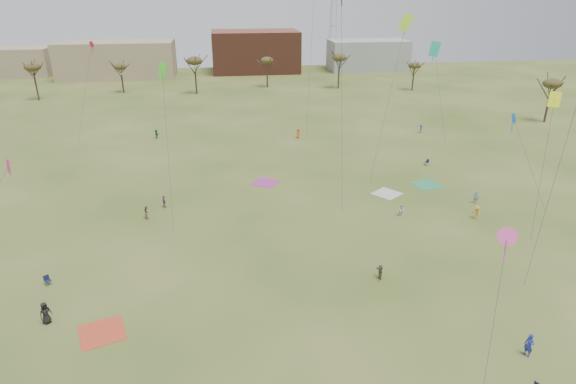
{
  "coord_description": "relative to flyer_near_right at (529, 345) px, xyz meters",
  "views": [
    {
      "loc": [
        -6.02,
        -31.12,
        24.26
      ],
      "look_at": [
        0.0,
        12.0,
        5.5
      ],
      "focal_mm": 29.83,
      "sensor_mm": 36.0,
      "label": 1
    }
  ],
  "objects": [
    {
      "name": "flyer_far_b",
      "position": [
        -7.8,
        54.91,
        -0.1
      ],
      "size": [
        0.95,
        0.83,
        1.63
      ],
      "primitive_type": "imported",
      "rotation": [
        0.0,
        0.0,
        0.49
      ],
      "color": "#C75622",
      "rests_on": "ground"
    },
    {
      "name": "kites_aloft",
      "position": [
        -8.23,
        31.62,
        19.93
      ],
      "size": [
        62.98,
        58.63,
        25.99
      ],
      "color": "red",
      "rests_on": "ground"
    },
    {
      "name": "spectator_mid_d",
      "position": [
        -28.05,
        29.06,
        -0.16
      ],
      "size": [
        0.71,
        0.96,
        1.51
      ],
      "primitive_type": "imported",
      "rotation": [
        0.0,
        0.0,
        2.01
      ],
      "color": "#8F3B86",
      "rests_on": "ground"
    },
    {
      "name": "flyer_far_a",
      "position": [
        -32.12,
        58.19,
        -0.14
      ],
      "size": [
        1.15,
        1.48,
        1.56
      ],
      "primitive_type": "imported",
      "rotation": [
        0.0,
        0.0,
        2.12
      ],
      "color": "#25704A",
      "rests_on": "ground"
    },
    {
      "name": "spectator_mid_e",
      "position": [
        -0.9,
        22.97,
        -0.2
      ],
      "size": [
        0.81,
        0.69,
        1.44
      ],
      "primitive_type": "imported",
      "rotation": [
        0.0,
        0.0,
        6.06
      ],
      "color": "silver",
      "rests_on": "ground"
    },
    {
      "name": "tree_line",
      "position": [
        -17.43,
        86.1,
        6.17
      ],
      "size": [
        117.44,
        49.32,
        8.91
      ],
      "color": "#3A2B1E",
      "rests_on": "ground"
    },
    {
      "name": "building_grey",
      "position": [
        25.41,
        124.98,
        3.58
      ],
      "size": [
        24.0,
        12.0,
        9.0
      ],
      "primitive_type": "cube",
      "color": "gray",
      "rests_on": "ground"
    },
    {
      "name": "flyer_mid_a",
      "position": [
        -35.09,
        8.54,
        0.02
      ],
      "size": [
        1.07,
        1.06,
        1.87
      ],
      "primitive_type": "imported",
      "rotation": [
        0.0,
        0.0,
        0.75
      ],
      "color": "black",
      "rests_on": "ground"
    },
    {
      "name": "flyer_near_right",
      "position": [
        0.0,
        0.0,
        0.0
      ],
      "size": [
        0.67,
        0.79,
        1.84
      ],
      "primitive_type": "imported",
      "rotation": [
        0.0,
        0.0,
        5.11
      ],
      "color": "#202D96",
      "rests_on": "ground"
    },
    {
      "name": "camp_chair_right",
      "position": [
        8.79,
        38.78,
        -0.66
      ],
      "size": [
        0.68,
        0.65,
        0.87
      ],
      "rotation": [
        0.0,
        0.0,
        5.04
      ],
      "color": "#131836",
      "rests_on": "ground"
    },
    {
      "name": "spectator_fore_b",
      "position": [
        -29.68,
        26.29,
        -0.12
      ],
      "size": [
        0.76,
        0.89,
        1.6
      ],
      "primitive_type": "imported",
      "rotation": [
        0.0,
        0.0,
        1.79
      ],
      "color": "#8E745A",
      "rests_on": "ground"
    },
    {
      "name": "building_brick",
      "position": [
        -9.59,
        126.98,
        5.08
      ],
      "size": [
        26.0,
        16.0,
        12.0
      ],
      "primitive_type": "cube",
      "color": "brown",
      "rests_on": "ground"
    },
    {
      "name": "spectator_fore_c",
      "position": [
        -7.35,
        10.92,
        -0.22
      ],
      "size": [
        0.41,
        1.29,
        1.39
      ],
      "primitive_type": "imported",
      "rotation": [
        0.0,
        0.0,
        4.71
      ],
      "color": "brown",
      "rests_on": "ground"
    },
    {
      "name": "blanket_plum",
      "position": [
        -15.4,
        35.21,
        -0.92
      ],
      "size": [
        4.31,
        4.31,
        0.03
      ],
      "primitive_type": "cube",
      "rotation": [
        0.0,
        0.0,
        1.0
      ],
      "color": "#AB3490",
      "rests_on": "ground"
    },
    {
      "name": "flyer_far_c",
      "position": [
        14.53,
        55.06,
        -0.18
      ],
      "size": [
        0.73,
        1.05,
        1.49
      ],
      "primitive_type": "imported",
      "rotation": [
        0.0,
        0.0,
        4.52
      ],
      "color": "#28229C",
      "rests_on": "ground"
    },
    {
      "name": "flyer_mid_b",
      "position": [
        7.27,
        21.13,
        -0.14
      ],
      "size": [
        0.95,
        1.16,
        1.56
      ],
      "primitive_type": "imported",
      "rotation": [
        0.0,
        0.0,
        5.15
      ],
      "color": "gold",
      "rests_on": "ground"
    },
    {
      "name": "camp_chair_left",
      "position": [
        -36.69,
        14.03,
        -0.66
      ],
      "size": [
        0.73,
        0.74,
        0.87
      ],
      "rotation": [
        0.0,
        0.0,
        0.7
      ],
      "color": "#131835",
      "rests_on": "ground"
    },
    {
      "name": "building_tan",
      "position": [
        -49.59,
        121.98,
        4.08
      ],
      "size": [
        32.0,
        14.0,
        10.0
      ],
      "primitive_type": "cube",
      "color": "#937F60",
      "rests_on": "ground"
    },
    {
      "name": "blanket_red",
      "position": [
        -30.63,
        6.75,
        -0.92
      ],
      "size": [
        4.1,
        4.1,
        0.03
      ],
      "primitive_type": "cube",
      "rotation": [
        0.0,
        0.0,
        1.91
      ],
      "color": "#CF4529",
      "rests_on": "ground"
    },
    {
      "name": "ground",
      "position": [
        -14.59,
        6.98,
        -0.92
      ],
      "size": [
        260.0,
        260.0,
        0.0
      ],
      "primitive_type": "plane",
      "color": "#394F18",
      "rests_on": "ground"
    },
    {
      "name": "blanket_olive",
      "position": [
        5.8,
        31.49,
        -0.92
      ],
      "size": [
        3.95,
        3.95,
        0.03
      ],
      "primitive_type": "cube",
      "rotation": [
        0.0,
        0.0,
        0.19
      ],
      "color": "#338C5C",
      "rests_on": "ground"
    },
    {
      "name": "building_tan_west",
      "position": [
        -79.59,
        128.98,
        3.08
      ],
      "size": [
        20.0,
        12.0,
        8.0
      ],
      "primitive_type": "cube",
      "color": "#937F60",
      "rests_on": "ground"
    },
    {
      "name": "radio_tower",
      "position": [
        15.41,
        131.98,
        18.29
      ],
      "size": [
        1.51,
        1.72,
        41.0
      ],
      "color": "#9EA3A8",
      "rests_on": "ground"
    },
    {
      "name": "blanket_cream",
      "position": [
        -0.41,
        29.36,
        -0.92
      ],
      "size": [
        4.24,
        4.24,
        0.03
      ],
      "primitive_type": "cube",
      "rotation": [
        0.0,
        0.0,
        0.65
      ],
      "color": "beige",
      "rests_on": "ground"
    },
    {
      "name": "flyer_mid_c",
      "position": [
        9.25,
        25.14,
        -0.13
      ],
      "size": [
        0.65,
        0.5,
        1.58
      ],
      "primitive_type": "imported",
      "rotation": [
        0.0,
        0.0,
        2.9
      ],
      "color": "#667CAB",
      "rests_on": "ground"
    }
  ]
}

